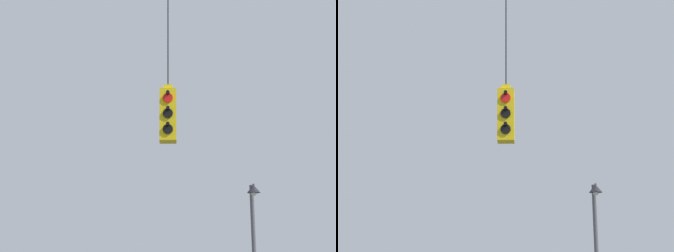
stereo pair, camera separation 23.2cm
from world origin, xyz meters
The scene contains 2 objects.
traffic_light_near_right_pole centered at (-0.13, -0.15, 4.87)m, with size 0.34×0.46×3.58m.
street_lamp centered at (2.22, 4.69, 2.84)m, with size 0.38×0.67×4.16m.
Camera 2 is at (0.28, -10.16, 1.92)m, focal length 55.00 mm.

